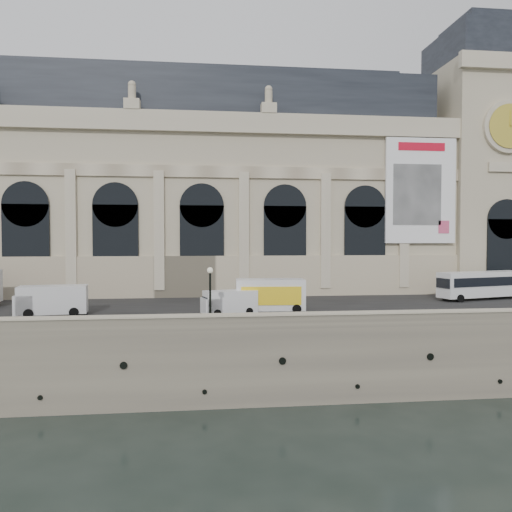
{
  "coord_description": "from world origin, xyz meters",
  "views": [
    {
      "loc": [
        -4.42,
        -37.74,
        13.05
      ],
      "look_at": [
        2.49,
        22.0,
        10.95
      ],
      "focal_mm": 35.0,
      "sensor_mm": 36.0,
      "label": 1
    }
  ],
  "objects_px": {
    "van_b": "(49,300)",
    "van_c": "(227,302)",
    "lamp_right": "(210,297)",
    "bus_right": "(481,284)",
    "box_truck": "(265,295)"
  },
  "relations": [
    {
      "from": "van_b",
      "to": "van_c",
      "type": "xyz_separation_m",
      "value": [
        16.23,
        -1.22,
        -0.26
      ]
    },
    {
      "from": "van_c",
      "to": "lamp_right",
      "type": "bearing_deg",
      "value": -106.49
    },
    {
      "from": "bus_right",
      "to": "van_c",
      "type": "height_order",
      "value": "bus_right"
    },
    {
      "from": "van_c",
      "to": "box_truck",
      "type": "distance_m",
      "value": 4.02
    },
    {
      "from": "bus_right",
      "to": "lamp_right",
      "type": "bearing_deg",
      "value": -156.81
    },
    {
      "from": "bus_right",
      "to": "box_truck",
      "type": "height_order",
      "value": "bus_right"
    },
    {
      "from": "van_b",
      "to": "van_c",
      "type": "bearing_deg",
      "value": -4.29
    },
    {
      "from": "box_truck",
      "to": "bus_right",
      "type": "bearing_deg",
      "value": 14.01
    },
    {
      "from": "bus_right",
      "to": "box_truck",
      "type": "xyz_separation_m",
      "value": [
        -25.89,
        -6.46,
        -0.23
      ]
    },
    {
      "from": "box_truck",
      "to": "lamp_right",
      "type": "relative_size",
      "value": 1.68
    },
    {
      "from": "van_b",
      "to": "box_truck",
      "type": "distance_m",
      "value": 20.0
    },
    {
      "from": "van_b",
      "to": "box_truck",
      "type": "xyz_separation_m",
      "value": [
        20.0,
        0.08,
        0.19
      ]
    },
    {
      "from": "lamp_right",
      "to": "van_c",
      "type": "bearing_deg",
      "value": 73.51
    },
    {
      "from": "van_b",
      "to": "lamp_right",
      "type": "bearing_deg",
      "value": -25.35
    },
    {
      "from": "van_c",
      "to": "box_truck",
      "type": "relative_size",
      "value": 0.67
    }
  ]
}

